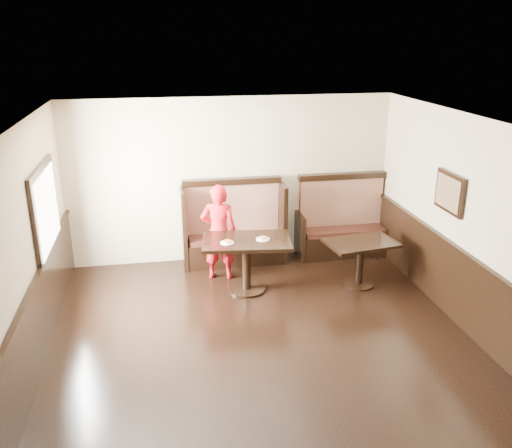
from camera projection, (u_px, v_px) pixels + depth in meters
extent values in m
plane|color=black|center=(274.00, 370.00, 6.42)|extent=(7.00, 7.00, 0.00)
plane|color=#BCAE88|center=(231.00, 180.00, 9.19)|extent=(5.50, 0.00, 5.50)
plane|color=#BCAE88|center=(10.00, 281.00, 5.48)|extent=(0.00, 7.00, 7.00)
plane|color=#BCAE88|center=(502.00, 245.00, 6.41)|extent=(0.00, 7.00, 7.00)
plane|color=white|center=(277.00, 135.00, 5.47)|extent=(7.00, 7.00, 0.00)
cube|color=black|center=(26.00, 357.00, 5.79)|extent=(0.05, 6.90, 1.00)
cube|color=black|center=(488.00, 312.00, 6.71)|extent=(0.05, 6.90, 1.00)
cube|color=black|center=(45.00, 210.00, 7.19)|extent=(0.05, 1.50, 1.20)
cube|color=white|center=(48.00, 210.00, 7.20)|extent=(0.01, 1.30, 1.00)
cube|color=black|center=(450.00, 193.00, 7.42)|extent=(0.04, 0.70, 0.55)
cube|color=olive|center=(448.00, 193.00, 7.41)|extent=(0.01, 0.60, 0.45)
cube|color=black|center=(234.00, 251.00, 9.33)|extent=(1.60, 0.50, 0.42)
cube|color=#351810|center=(234.00, 238.00, 9.24)|extent=(1.54, 0.46, 0.09)
cube|color=#430E0D|center=(232.00, 209.00, 9.29)|extent=(1.60, 0.12, 0.92)
cube|color=black|center=(232.00, 181.00, 9.12)|extent=(1.68, 0.16, 0.10)
cube|color=black|center=(184.00, 227.00, 9.12)|extent=(0.07, 0.72, 1.36)
cube|color=black|center=(281.00, 221.00, 9.41)|extent=(0.07, 0.72, 1.36)
cube|color=black|center=(342.00, 244.00, 9.66)|extent=(1.50, 0.50, 0.42)
cube|color=#351810|center=(343.00, 230.00, 9.58)|extent=(1.44, 0.46, 0.09)
cube|color=#430E0D|center=(341.00, 203.00, 9.62)|extent=(1.50, 0.12, 0.92)
cube|color=black|center=(342.00, 176.00, 9.45)|extent=(1.58, 0.16, 0.10)
cube|color=black|center=(298.00, 235.00, 9.55)|extent=(0.07, 0.72, 0.80)
cube|color=black|center=(383.00, 229.00, 9.82)|extent=(0.07, 0.72, 0.80)
cube|color=black|center=(246.00, 241.00, 8.12)|extent=(1.41, 0.97, 0.05)
cylinder|color=black|center=(247.00, 267.00, 8.26)|extent=(0.13, 0.13, 0.77)
cylinder|color=black|center=(247.00, 289.00, 8.39)|extent=(0.57, 0.57, 0.03)
cube|color=black|center=(361.00, 243.00, 8.34)|extent=(1.15, 0.85, 0.05)
cylinder|color=black|center=(360.00, 265.00, 8.46)|extent=(0.11, 0.11, 0.67)
cylinder|color=black|center=(358.00, 284.00, 8.58)|extent=(0.50, 0.50, 0.03)
imported|color=red|center=(219.00, 232.00, 8.57)|extent=(0.64, 0.48, 1.57)
cylinder|color=white|center=(227.00, 243.00, 7.98)|extent=(0.20, 0.20, 0.01)
cylinder|color=tan|center=(227.00, 242.00, 7.98)|extent=(0.12, 0.12, 0.02)
cylinder|color=#EABA54|center=(227.00, 241.00, 7.97)|extent=(0.11, 0.11, 0.01)
cylinder|color=white|center=(263.00, 239.00, 8.12)|extent=(0.21, 0.21, 0.01)
cylinder|color=tan|center=(263.00, 238.00, 8.11)|extent=(0.13, 0.13, 0.02)
cylinder|color=#EABA54|center=(263.00, 237.00, 8.11)|extent=(0.11, 0.11, 0.01)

